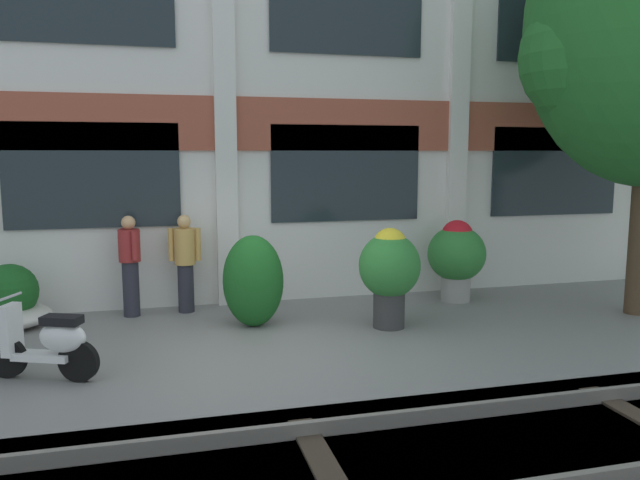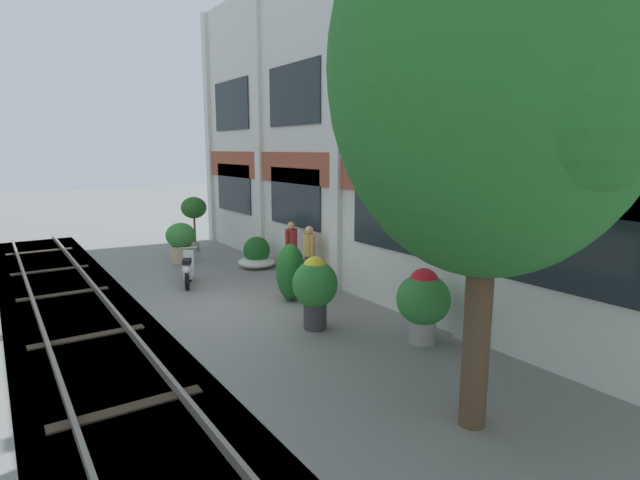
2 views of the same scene
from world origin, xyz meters
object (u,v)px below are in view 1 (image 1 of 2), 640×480
object	(u,v)px
potted_plant_glazed_jar	(457,254)
resident_watching_tracks	(130,263)
scooter_near_curb	(47,343)
potted_plant_wide_bowl	(10,303)
resident_by_doorway	(185,260)
potted_plant_stone_basin	(390,268)
topiary_hedge	(253,281)

from	to	relation	value
potted_plant_glazed_jar	resident_watching_tracks	bearing A→B (deg)	176.09
potted_plant_glazed_jar	scooter_near_curb	world-z (taller)	potted_plant_glazed_jar
scooter_near_curb	potted_plant_wide_bowl	bearing A→B (deg)	-47.08
potted_plant_wide_bowl	resident_watching_tracks	distance (m)	1.82
resident_by_doorway	potted_plant_stone_basin	bearing A→B (deg)	69.42
potted_plant_glazed_jar	potted_plant_wide_bowl	distance (m)	7.29
scooter_near_curb	topiary_hedge	world-z (taller)	topiary_hedge
potted_plant_wide_bowl	scooter_near_curb	world-z (taller)	scooter_near_curb
potted_plant_glazed_jar	potted_plant_wide_bowl	xyz separation A→B (m)	(-7.27, 0.15, -0.45)
scooter_near_curb	potted_plant_stone_basin	bearing A→B (deg)	-143.85
resident_by_doorway	resident_watching_tracks	distance (m)	0.87
potted_plant_glazed_jar	resident_watching_tracks	distance (m)	5.55
potted_plant_stone_basin	potted_plant_glazed_jar	size ratio (longest dim) A/B	1.05
potted_plant_wide_bowl	resident_watching_tracks	xyz separation A→B (m)	(1.74, 0.23, 0.49)
scooter_near_curb	resident_watching_tracks	size ratio (longest dim) A/B	0.80
resident_by_doorway	topiary_hedge	size ratio (longest dim) A/B	1.16
potted_plant_stone_basin	resident_by_doorway	bearing A→B (deg)	149.43
potted_plant_wide_bowl	topiary_hedge	world-z (taller)	topiary_hedge
potted_plant_wide_bowl	resident_by_doorway	xyz separation A→B (m)	(2.60, 0.28, 0.48)
potted_plant_glazed_jar	topiary_hedge	world-z (taller)	potted_plant_glazed_jar
scooter_near_curb	resident_watching_tracks	xyz separation A→B (m)	(0.83, 2.74, 0.43)
potted_plant_stone_basin	resident_watching_tracks	size ratio (longest dim) A/B	0.93
potted_plant_stone_basin	topiary_hedge	bearing A→B (deg)	163.52
resident_by_doorway	topiary_hedge	bearing A→B (deg)	49.76
potted_plant_wide_bowl	scooter_near_curb	bearing A→B (deg)	-70.20
potted_plant_glazed_jar	potted_plant_stone_basin	bearing A→B (deg)	-143.66
resident_by_doorway	potted_plant_wide_bowl	bearing A→B (deg)	-73.91
potted_plant_glazed_jar	potted_plant_wide_bowl	world-z (taller)	potted_plant_glazed_jar
topiary_hedge	potted_plant_wide_bowl	bearing A→B (deg)	166.37
scooter_near_curb	topiary_hedge	distance (m)	3.13
potted_plant_stone_basin	resident_by_doorway	world-z (taller)	resident_by_doorway
potted_plant_wide_bowl	potted_plant_stone_basin	bearing A→B (deg)	-14.65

